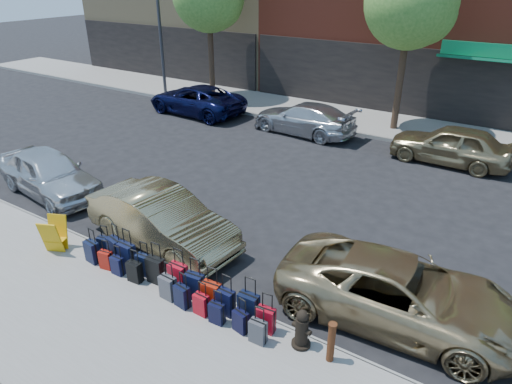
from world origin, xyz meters
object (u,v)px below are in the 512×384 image
Objects in this scene: suitcase_front_5 at (178,277)px; car_far_2 at (451,145)px; bollard at (331,342)px; display_rack at (54,235)px; tree_center at (414,5)px; streetlight at (161,11)px; car_near_2 at (399,292)px; car_far_0 at (196,100)px; car_near_1 at (161,219)px; car_near_0 at (49,173)px; fire_hydrant at (302,330)px; car_far_1 at (304,118)px.

car_far_2 is (3.44, 11.59, 0.28)m from suitcase_front_5.
display_rack is (-7.55, -0.44, 0.00)m from bollard.
streetlight is at bearing -177.02° from tree_center.
car_far_2 is (-1.01, 9.70, 0.05)m from car_near_2.
car_far_0 is 12.43m from car_far_2.
car_near_2 is (6.25, 0.49, -0.05)m from car_near_1.
car_near_2 is (11.49, 0.22, -0.04)m from car_near_0.
display_rack is at bearing -166.59° from fire_hydrant.
bollard is (3.81, -0.08, 0.12)m from suitcase_front_5.
tree_center is 1.39× the size of car_far_0.
streetlight reaches higher than fire_hydrant.
car_near_2 is 16.54m from car_far_0.
display_rack is 3.95m from car_near_0.
display_rack is at bearing -176.68° from bollard.
suitcase_front_5 is 12.09m from car_far_2.
fire_hydrant is 0.64m from bollard.
car_near_1 reaches higher than display_rack.
tree_center is at bearing 129.79° from car_far_1.
bollard is at bearing -39.31° from streetlight.
streetlight is at bearing -96.23° from car_far_2.
display_rack is at bearing -172.81° from suitcase_front_5.
car_far_0 is at bearing -84.21° from car_far_1.
car_far_1 reaches higher than fire_hydrant.
suitcase_front_5 is (12.84, -13.55, -4.19)m from streetlight.
tree_center is 15.10m from suitcase_front_5.
tree_center is 15.44m from car_near_0.
streetlight reaches higher than car_far_1.
car_near_0 is 0.83× the size of car_far_0.
car_far_2 is (7.18, 12.10, 0.15)m from display_rack.
car_near_0 is (-7.63, -12.59, -4.67)m from tree_center.
car_near_2 is (4.46, 1.89, 0.23)m from suitcase_front_5.
car_near_1 reaches higher than suitcase_front_5.
fire_hydrant is 0.19× the size of car_near_0.
display_rack is at bearing 139.69° from car_near_1.
car_near_2 is 1.15× the size of car_far_2.
car_far_1 reaches higher than bollard.
tree_center is 1.64× the size of car_far_2.
fire_hydrant is at bearing -0.64° from car_far_2.
car_near_2 reaches higher than display_rack.
tree_center is 11.01m from car_far_0.
car_near_2 reaches higher than suitcase_front_5.
car_far_1 is at bearing -15.04° from car_near_0.
car_far_0 is at bearing -27.73° from streetlight.
tree_center reaches higher than display_rack.
bollard is 0.95× the size of display_rack.
tree_center is 0.91× the size of streetlight.
car_near_0 is 0.96× the size of car_near_1.
bollard is 0.19× the size of car_near_1.
car_near_1 reaches higher than car_near_0.
display_rack is at bearing -106.38° from tree_center.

